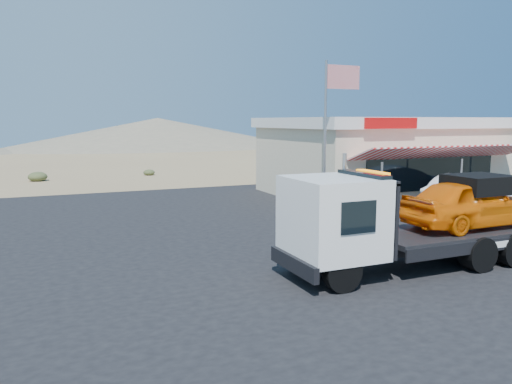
% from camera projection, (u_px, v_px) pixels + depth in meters
% --- Properties ---
extents(ground, '(120.00, 120.00, 0.00)m').
position_uv_depth(ground, '(260.00, 260.00, 13.58)').
color(ground, '#8A6F4E').
rests_on(ground, ground).
extents(asphalt_lot, '(32.00, 24.00, 0.02)m').
position_uv_depth(asphalt_lot, '(278.00, 231.00, 17.09)').
color(asphalt_lot, black).
rests_on(asphalt_lot, ground).
extents(tow_truck, '(7.62, 2.26, 2.55)m').
position_uv_depth(tow_truck, '(419.00, 215.00, 12.72)').
color(tow_truck, black).
rests_on(tow_truck, asphalt_lot).
extents(white_sedan, '(5.12, 3.21, 1.59)m').
position_uv_depth(white_sedan, '(468.00, 194.00, 20.37)').
color(white_sedan, silver).
rests_on(white_sedan, asphalt_lot).
extents(jerky_store, '(10.40, 9.97, 3.90)m').
position_uv_depth(jerky_store, '(376.00, 156.00, 25.58)').
color(jerky_store, beige).
rests_on(jerky_store, asphalt_lot).
extents(flagpole, '(1.55, 0.10, 6.00)m').
position_uv_depth(flagpole, '(331.00, 121.00, 19.08)').
color(flagpole, '#99999E').
rests_on(flagpole, asphalt_lot).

